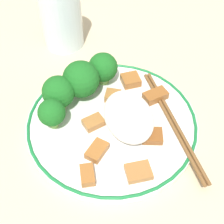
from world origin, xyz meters
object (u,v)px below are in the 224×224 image
broccoli_back_left (103,68)px  broccoli_back_right (58,92)px  drinking_glass (61,17)px  plate (112,122)px  broccoli_mid_left (52,113)px  chopsticks (173,122)px  broccoli_back_center (81,79)px

broccoli_back_left → broccoli_back_right: (-0.04, 0.08, 0.00)m
broccoli_back_left → drinking_glass: size_ratio=0.48×
plate → broccoli_mid_left: broccoli_mid_left is taller
broccoli_back_left → broccoli_mid_left: (-0.07, 0.10, -0.00)m
drinking_glass → broccoli_back_left: bearing=-163.2°
broccoli_back_right → broccoli_back_left: bearing=-64.6°
broccoli_back_right → chopsticks: 0.18m
broccoli_back_center → broccoli_back_right: (-0.02, 0.04, -0.00)m
broccoli_mid_left → chopsticks: size_ratio=0.23×
broccoli_back_center → chopsticks: bearing=-129.2°
broccoli_back_center → broccoli_mid_left: size_ratio=1.28×
plate → broccoli_mid_left: (0.01, 0.09, 0.03)m
broccoli_back_center → drinking_glass: bearing=0.2°
broccoli_back_right → chopsticks: bearing=-117.3°
broccoli_back_left → drinking_glass: drinking_glass is taller
broccoli_mid_left → chopsticks: 0.18m
plate → drinking_glass: size_ratio=2.25×
chopsticks → broccoli_back_left: bearing=33.0°
plate → broccoli_back_left: (0.09, -0.01, 0.03)m
broccoli_mid_left → broccoli_back_right: bearing=-24.9°
broccoli_mid_left → chopsticks: broccoli_mid_left is taller
plate → chopsticks: chopsticks is taller
broccoli_back_left → broccoli_back_right: bearing=115.4°
chopsticks → drinking_glass: bearing=24.8°
plate → chopsticks: bearing=-109.7°
broccoli_back_center → chopsticks: 0.16m
broccoli_back_left → chopsticks: size_ratio=0.25×
broccoli_back_left → drinking_glass: bearing=16.8°
broccoli_back_left → broccoli_back_right: 0.09m
broccoli_back_right → drinking_glass: drinking_glass is taller
drinking_glass → broccoli_back_right: bearing=167.9°
broccoli_mid_left → chopsticks: (-0.05, -0.17, -0.03)m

